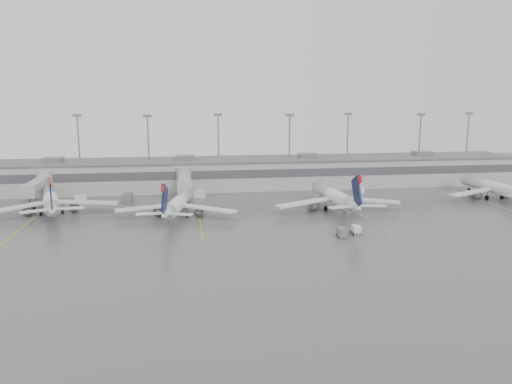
{
  "coord_description": "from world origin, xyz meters",
  "views": [
    {
      "loc": [
        -20.76,
        -81.19,
        25.2
      ],
      "look_at": [
        -5.13,
        24.0,
        5.0
      ],
      "focal_mm": 35.0,
      "sensor_mm": 36.0,
      "label": 1
    }
  ],
  "objects": [
    {
      "name": "gse_uld_b",
      "position": [
        -16.65,
        44.47,
        0.97
      ],
      "size": [
        3.14,
        2.49,
        1.95
      ],
      "primitive_type": "cube",
      "rotation": [
        0.0,
        0.0,
        -0.27
      ],
      "color": "white",
      "rests_on": "ground"
    },
    {
      "name": "light_masts",
      "position": [
        0.0,
        63.75,
        12.03
      ],
      "size": [
        142.4,
        8.0,
        20.6
      ],
      "color": "gray",
      "rests_on": "ground"
    },
    {
      "name": "jet_mid_right",
      "position": [
        13.13,
        25.52,
        3.26
      ],
      "size": [
        28.92,
        32.43,
        10.49
      ],
      "rotation": [
        0.0,
        0.0,
        0.03
      ],
      "color": "white",
      "rests_on": "ground"
    },
    {
      "name": "cone_b",
      "position": [
        -27.36,
        36.18,
        0.32
      ],
      "size": [
        0.41,
        0.41,
        0.65
      ],
      "primitive_type": "cone",
      "color": "#FD4805",
      "rests_on": "ground"
    },
    {
      "name": "jet_far_left",
      "position": [
        -49.5,
        30.96,
        3.2
      ],
      "size": [
        27.49,
        31.21,
        10.31
      ],
      "rotation": [
        0.0,
        0.0,
        0.26
      ],
      "color": "white",
      "rests_on": "ground"
    },
    {
      "name": "baggage_tug",
      "position": [
        11.01,
        5.07,
        0.65
      ],
      "size": [
        1.86,
        2.71,
        1.68
      ],
      "rotation": [
        0.0,
        0.0,
        -0.07
      ],
      "color": "white",
      "rests_on": "ground"
    },
    {
      "name": "cone_c",
      "position": [
        6.54,
        34.79,
        0.31
      ],
      "size": [
        0.39,
        0.39,
        0.62
      ],
      "primitive_type": "cone",
      "color": "#FD4805",
      "rests_on": "ground"
    },
    {
      "name": "stand_markings",
      "position": [
        -0.0,
        24.0,
        0.01
      ],
      "size": [
        105.25,
        40.0,
        0.01
      ],
      "color": "#DEA70D",
      "rests_on": "ground"
    },
    {
      "name": "jet_bridge_left",
      "position": [
        -55.5,
        45.72,
        3.87
      ],
      "size": [
        4.0,
        17.2,
        7.0
      ],
      "color": "#959799",
      "rests_on": "ground"
    },
    {
      "name": "gse_loader",
      "position": [
        -34.18,
        40.85,
        1.11
      ],
      "size": [
        2.38,
        3.64,
        2.21
      ],
      "primitive_type": "cube",
      "rotation": [
        0.0,
        0.0,
        -0.05
      ],
      "color": "slate",
      "rests_on": "ground"
    },
    {
      "name": "cone_a",
      "position": [
        -45.93,
        41.19,
        0.35
      ],
      "size": [
        0.44,
        0.44,
        0.7
      ],
      "primitive_type": "cone",
      "color": "#FD4805",
      "rests_on": "ground"
    },
    {
      "name": "cone_d",
      "position": [
        49.6,
        34.69,
        0.4
      ],
      "size": [
        0.5,
        0.5,
        0.8
      ],
      "primitive_type": "cone",
      "color": "#FD4805",
      "rests_on": "ground"
    },
    {
      "name": "jet_mid_left",
      "position": [
        -21.94,
        24.52,
        2.96
      ],
      "size": [
        25.79,
        29.18,
        9.54
      ],
      "rotation": [
        0.0,
        0.0,
        -0.2
      ],
      "color": "white",
      "rests_on": "ground"
    },
    {
      "name": "jet_far_right",
      "position": [
        56.55,
        31.91,
        3.05
      ],
      "size": [
        27.09,
        30.36,
        9.82
      ],
      "rotation": [
        0.0,
        0.0,
        0.02
      ],
      "color": "white",
      "rests_on": "ground"
    },
    {
      "name": "gse_uld_c",
      "position": [
        26.03,
        44.51,
        0.81
      ],
      "size": [
        2.65,
        2.17,
        1.62
      ],
      "primitive_type": "cube",
      "rotation": [
        0.0,
        0.0,
        0.32
      ],
      "color": "white",
      "rests_on": "ground"
    },
    {
      "name": "jet_bridge_right",
      "position": [
        -20.5,
        45.72,
        3.87
      ],
      "size": [
        4.0,
        17.2,
        7.0
      ],
      "color": "#959799",
      "rests_on": "ground"
    },
    {
      "name": "gse_uld_a",
      "position": [
        -45.41,
        42.11,
        0.94
      ],
      "size": [
        2.77,
        1.94,
        1.89
      ],
      "primitive_type": "cube",
      "rotation": [
        0.0,
        0.0,
        0.06
      ],
      "color": "white",
      "rests_on": "ground"
    },
    {
      "name": "ground",
      "position": [
        0.0,
        0.0,
        0.0
      ],
      "size": [
        260.0,
        260.0,
        0.0
      ],
      "primitive_type": "plane",
      "color": "#57575A",
      "rests_on": "ground"
    },
    {
      "name": "terminal",
      "position": [
        -0.01,
        57.98,
        4.17
      ],
      "size": [
        152.0,
        17.0,
        9.45
      ],
      "color": "#A3A49F",
      "rests_on": "ground"
    },
    {
      "name": "baggage_cart",
      "position": [
        7.81,
        3.87,
        0.9
      ],
      "size": [
        1.72,
        2.78,
        1.72
      ],
      "rotation": [
        0.0,
        0.0,
        -0.07
      ],
      "color": "slate",
      "rests_on": "ground"
    }
  ]
}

